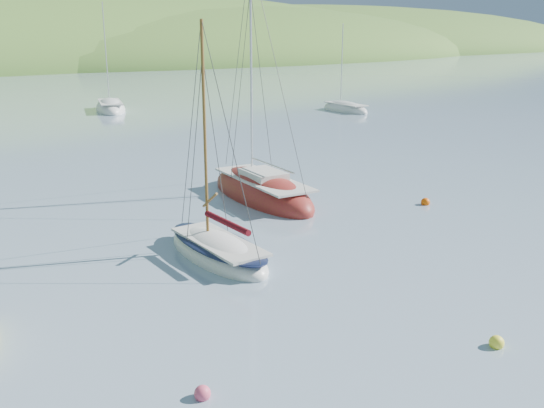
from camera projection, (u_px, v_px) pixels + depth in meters
ground at (394, 337)px, 17.27m from camera, size 700.00×700.00×0.00m
daysailer_white at (218, 251)px, 23.40m from camera, size 2.49×6.25×9.49m
sloop_red at (262, 193)px, 31.69m from camera, size 4.18×9.23×13.19m
distant_sloop_b at (111, 109)px, 66.43m from camera, size 5.73×9.26×12.46m
distant_sloop_d at (345, 110)px, 66.12m from camera, size 3.25×7.27×10.05m
mooring_buoys at (401, 273)px, 21.57m from camera, size 18.05×10.87×0.45m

